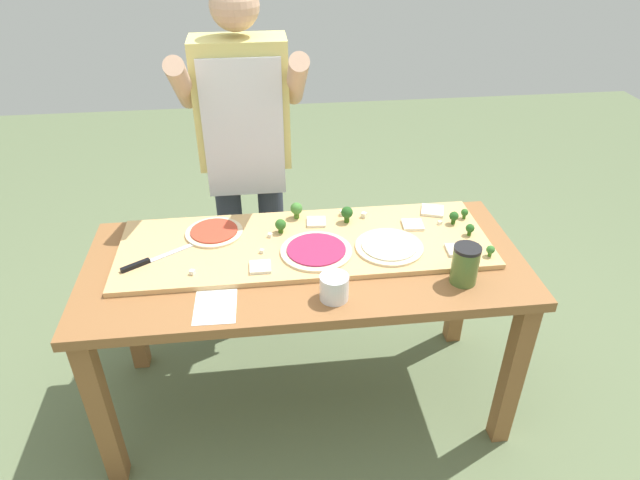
{
  "coord_description": "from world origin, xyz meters",
  "views": [
    {
      "loc": [
        -0.15,
        -1.74,
        1.97
      ],
      "look_at": [
        0.07,
        0.07,
        0.8
      ],
      "focal_mm": 31.19,
      "sensor_mm": 36.0,
      "label": 1
    }
  ],
  "objects_px": {
    "pizza_slice_near_right": "(457,250)",
    "broccoli_floret_center_left": "(281,225)",
    "pizza_whole_tomato_red": "(214,232)",
    "cheese_crumble_d": "(364,215)",
    "broccoli_floret_center_right": "(347,213)",
    "broccoli_floret_back_right": "(296,209)",
    "broccoli_floret_front_right": "(454,217)",
    "flour_cup": "(334,289)",
    "broccoli_floret_front_left": "(465,213)",
    "pizza_slice_far_right": "(432,211)",
    "pizza_slice_far_left": "(413,225)",
    "cheese_crumble_c": "(192,272)",
    "chefs_knife": "(151,260)",
    "pizza_whole_cheese_artichoke": "(389,246)",
    "cook_center": "(245,142)",
    "prep_table": "(306,281)",
    "cheese_crumble_f": "(270,235)",
    "recipe_note": "(215,307)",
    "cheese_crumble_b": "(262,251)",
    "pizza_whole_beet_magenta": "(316,251)",
    "pizza_slice_near_left": "(260,267)",
    "cheese_crumble_e": "(343,213)",
    "sauce_jar": "(465,265)",
    "broccoli_floret_back_left": "(470,229)",
    "cheese_crumble_a": "(440,223)"
  },
  "relations": [
    {
      "from": "pizza_slice_near_right",
      "to": "broccoli_floret_center_left",
      "type": "bearing_deg",
      "value": 161.85
    },
    {
      "from": "pizza_whole_tomato_red",
      "to": "cheese_crumble_d",
      "type": "height_order",
      "value": "cheese_crumble_d"
    },
    {
      "from": "broccoli_floret_center_right",
      "to": "broccoli_floret_back_right",
      "type": "relative_size",
      "value": 1.0
    },
    {
      "from": "broccoli_floret_front_right",
      "to": "cheese_crumble_d",
      "type": "relative_size",
      "value": 2.63
    },
    {
      "from": "cheese_crumble_d",
      "to": "flour_cup",
      "type": "height_order",
      "value": "flour_cup"
    },
    {
      "from": "pizza_slice_near_right",
      "to": "broccoli_floret_front_left",
      "type": "xyz_separation_m",
      "value": [
        0.11,
        0.24,
        0.02
      ]
    },
    {
      "from": "pizza_slice_far_right",
      "to": "broccoli_floret_center_right",
      "type": "relative_size",
      "value": 1.32
    },
    {
      "from": "pizza_slice_far_left",
      "to": "cheese_crumble_c",
      "type": "height_order",
      "value": "cheese_crumble_c"
    },
    {
      "from": "chefs_knife",
      "to": "pizza_slice_far_left",
      "type": "bearing_deg",
      "value": 7.23
    },
    {
      "from": "pizza_slice_near_right",
      "to": "broccoli_floret_back_right",
      "type": "xyz_separation_m",
      "value": [
        -0.59,
        0.33,
        0.04
      ]
    },
    {
      "from": "pizza_whole_cheese_artichoke",
      "to": "cook_center",
      "type": "xyz_separation_m",
      "value": [
        -0.54,
        0.6,
        0.21
      ]
    },
    {
      "from": "pizza_slice_far_right",
      "to": "pizza_slice_far_left",
      "type": "bearing_deg",
      "value": -137.43
    },
    {
      "from": "pizza_whole_tomato_red",
      "to": "cheese_crumble_d",
      "type": "distance_m",
      "value": 0.63
    },
    {
      "from": "broccoli_floret_front_right",
      "to": "broccoli_floret_front_left",
      "type": "bearing_deg",
      "value": 31.67
    },
    {
      "from": "prep_table",
      "to": "cheese_crumble_f",
      "type": "height_order",
      "value": "cheese_crumble_f"
    },
    {
      "from": "broccoli_floret_center_right",
      "to": "recipe_note",
      "type": "distance_m",
      "value": 0.71
    },
    {
      "from": "broccoli_floret_back_right",
      "to": "pizza_slice_near_right",
      "type": "bearing_deg",
      "value": -28.95
    },
    {
      "from": "cheese_crumble_b",
      "to": "cheese_crumble_d",
      "type": "relative_size",
      "value": 0.7
    },
    {
      "from": "pizza_whole_beet_magenta",
      "to": "pizza_slice_far_left",
      "type": "xyz_separation_m",
      "value": [
        0.42,
        0.14,
        -0.0
      ]
    },
    {
      "from": "pizza_slice_near_right",
      "to": "pizza_slice_near_left",
      "type": "height_order",
      "value": "same"
    },
    {
      "from": "recipe_note",
      "to": "cheese_crumble_b",
      "type": "bearing_deg",
      "value": 58.92
    },
    {
      "from": "pizza_whole_beet_magenta",
      "to": "cheese_crumble_c",
      "type": "distance_m",
      "value": 0.47
    },
    {
      "from": "broccoli_floret_front_right",
      "to": "cheese_crumble_d",
      "type": "xyz_separation_m",
      "value": [
        -0.36,
        0.1,
        -0.02
      ]
    },
    {
      "from": "broccoli_floret_center_left",
      "to": "recipe_note",
      "type": "height_order",
      "value": "broccoli_floret_center_left"
    },
    {
      "from": "pizza_slice_far_left",
      "to": "broccoli_floret_center_left",
      "type": "xyz_separation_m",
      "value": [
        -0.54,
        0.01,
        0.03
      ]
    },
    {
      "from": "broccoli_floret_front_right",
      "to": "cheese_crumble_e",
      "type": "relative_size",
      "value": 2.64
    },
    {
      "from": "broccoli_floret_center_left",
      "to": "sauce_jar",
      "type": "xyz_separation_m",
      "value": [
        0.63,
        -0.38,
        0.02
      ]
    },
    {
      "from": "pizza_whole_beet_magenta",
      "to": "recipe_note",
      "type": "bearing_deg",
      "value": -145.39
    },
    {
      "from": "pizza_whole_cheese_artichoke",
      "to": "cheese_crumble_b",
      "type": "distance_m",
      "value": 0.49
    },
    {
      "from": "broccoli_floret_front_right",
      "to": "pizza_slice_far_right",
      "type": "bearing_deg",
      "value": 117.83
    },
    {
      "from": "cheese_crumble_f",
      "to": "cook_center",
      "type": "distance_m",
      "value": 0.51
    },
    {
      "from": "broccoli_floret_back_left",
      "to": "broccoli_floret_center_left",
      "type": "height_order",
      "value": "broccoli_floret_center_left"
    },
    {
      "from": "broccoli_floret_back_left",
      "to": "flour_cup",
      "type": "bearing_deg",
      "value": -152.44
    },
    {
      "from": "pizza_whole_beet_magenta",
      "to": "chefs_knife",
      "type": "bearing_deg",
      "value": 178.78
    },
    {
      "from": "sauce_jar",
      "to": "cook_center",
      "type": "xyz_separation_m",
      "value": [
        -0.76,
        0.81,
        0.16
      ]
    },
    {
      "from": "flour_cup",
      "to": "pizza_slice_far_left",
      "type": "bearing_deg",
      "value": 46.45
    },
    {
      "from": "broccoli_floret_center_right",
      "to": "cheese_crumble_d",
      "type": "relative_size",
      "value": 3.34
    },
    {
      "from": "pizza_slice_near_left",
      "to": "recipe_note",
      "type": "relative_size",
      "value": 0.42
    },
    {
      "from": "pizza_slice_near_right",
      "to": "cook_center",
      "type": "bearing_deg",
      "value": 140.48
    },
    {
      "from": "cheese_crumble_a",
      "to": "flour_cup",
      "type": "relative_size",
      "value": 0.14
    },
    {
      "from": "pizza_whole_tomato_red",
      "to": "broccoli_floret_center_left",
      "type": "height_order",
      "value": "broccoli_floret_center_left"
    },
    {
      "from": "broccoli_floret_back_right",
      "to": "recipe_note",
      "type": "xyz_separation_m",
      "value": [
        -0.32,
        -0.53,
        -0.06
      ]
    },
    {
      "from": "pizza_slice_far_right",
      "to": "cheese_crumble_b",
      "type": "height_order",
      "value": "cheese_crumble_b"
    },
    {
      "from": "pizza_slice_far_left",
      "to": "flour_cup",
      "type": "relative_size",
      "value": 0.83
    },
    {
      "from": "pizza_slice_far_right",
      "to": "broccoli_floret_front_right",
      "type": "height_order",
      "value": "broccoli_floret_front_right"
    },
    {
      "from": "pizza_whole_beet_magenta",
      "to": "broccoli_floret_front_right",
      "type": "distance_m",
      "value": 0.61
    },
    {
      "from": "broccoli_floret_front_right",
      "to": "broccoli_floret_center_right",
      "type": "xyz_separation_m",
      "value": [
        -0.44,
        0.07,
        0.01
      ]
    },
    {
      "from": "cook_center",
      "to": "cheese_crumble_c",
      "type": "bearing_deg",
      "value": -106.98
    },
    {
      "from": "broccoli_floret_back_left",
      "to": "pizza_slice_far_right",
      "type": "bearing_deg",
      "value": 114.62
    },
    {
      "from": "pizza_slice_far_right",
      "to": "sauce_jar",
      "type": "distance_m",
      "value": 0.47
    }
  ]
}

